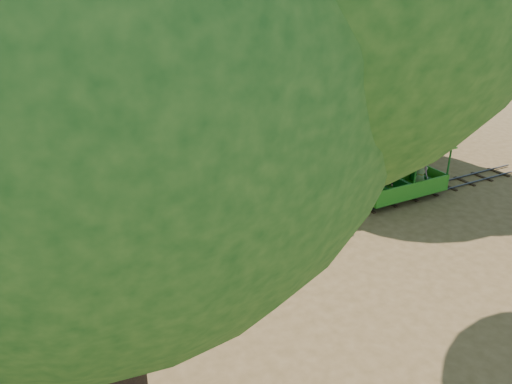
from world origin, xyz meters
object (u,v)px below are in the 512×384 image
carriage_rear (401,179)px  fence (199,142)px  locomotive (209,201)px  carriage_front (307,204)px

carriage_rear → fence: size_ratio=0.20×
locomotive → fence: bearing=69.8°
locomotive → carriage_rear: size_ratio=0.79×
carriage_front → fence: bearing=93.3°
carriage_front → fence: size_ratio=0.20×
carriage_front → carriage_rear: 4.09m
locomotive → fence: 8.52m
locomotive → fence: (2.92, 7.94, -0.98)m
fence → carriage_front: bearing=-86.7°
carriage_front → carriage_rear: bearing=0.5°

